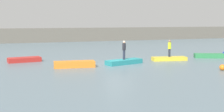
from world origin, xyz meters
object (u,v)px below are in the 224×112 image
(person_hiviz_shirt, at_px, (169,47))
(mooring_buoy, at_px, (222,67))
(rowboat_teal, at_px, (124,62))
(rowboat_green, at_px, (209,56))
(person_dark_shirt, at_px, (124,49))
(rowboat_yellow, at_px, (169,59))
(rowboat_red, at_px, (24,60))
(rowboat_orange, at_px, (74,64))

(person_hiviz_shirt, xyz_separation_m, mooring_buoy, (1.08, -6.53, -1.09))
(rowboat_teal, bearing_deg, rowboat_green, -9.81)
(person_hiviz_shirt, bearing_deg, person_dark_shirt, -171.66)
(rowboat_green, bearing_deg, rowboat_yellow, -151.21)
(rowboat_red, xyz_separation_m, rowboat_orange, (3.94, -4.87, 0.05))
(rowboat_green, xyz_separation_m, person_dark_shirt, (-10.37, -1.22, 1.16))
(rowboat_red, relative_size, mooring_buoy, 6.41)
(rowboat_orange, relative_size, mooring_buoy, 7.23)
(rowboat_orange, bearing_deg, rowboat_teal, 9.93)
(rowboat_teal, height_order, rowboat_green, rowboat_green)
(rowboat_red, xyz_separation_m, rowboat_yellow, (13.85, -3.81, -0.03))
(rowboat_green, bearing_deg, mooring_buoy, -96.53)
(rowboat_red, relative_size, rowboat_yellow, 0.89)
(mooring_buoy, bearing_deg, person_dark_shirt, 137.46)
(rowboat_red, height_order, rowboat_green, rowboat_green)
(rowboat_teal, relative_size, rowboat_yellow, 1.04)
(rowboat_teal, bearing_deg, rowboat_red, 135.61)
(person_dark_shirt, height_order, person_hiviz_shirt, person_dark_shirt)
(rowboat_red, relative_size, rowboat_orange, 0.89)
(rowboat_green, bearing_deg, person_hiviz_shirt, -151.21)
(rowboat_green, bearing_deg, rowboat_red, -166.24)
(rowboat_yellow, height_order, person_hiviz_shirt, person_hiviz_shirt)
(rowboat_orange, height_order, person_hiviz_shirt, person_hiviz_shirt)
(rowboat_teal, xyz_separation_m, rowboat_green, (10.37, 1.22, 0.01))
(rowboat_teal, xyz_separation_m, person_hiviz_shirt, (5.20, 0.76, 1.12))
(rowboat_red, bearing_deg, rowboat_green, -18.58)
(person_hiviz_shirt, relative_size, mooring_buoy, 3.55)
(rowboat_orange, height_order, rowboat_green, rowboat_orange)
(rowboat_red, bearing_deg, rowboat_teal, -36.45)
(rowboat_orange, distance_m, rowboat_green, 15.15)
(rowboat_red, height_order, rowboat_orange, rowboat_orange)
(rowboat_orange, relative_size, person_dark_shirt, 2.02)
(rowboat_red, distance_m, rowboat_yellow, 14.36)
(person_dark_shirt, xyz_separation_m, person_hiviz_shirt, (5.20, 0.76, -0.06))
(rowboat_green, relative_size, person_dark_shirt, 1.80)
(rowboat_teal, bearing_deg, rowboat_yellow, -8.16)
(rowboat_teal, xyz_separation_m, mooring_buoy, (6.29, -5.77, 0.03))
(rowboat_orange, height_order, mooring_buoy, rowboat_orange)
(rowboat_orange, bearing_deg, person_hiviz_shirt, 12.47)
(mooring_buoy, bearing_deg, rowboat_yellow, 99.41)
(rowboat_yellow, distance_m, person_hiviz_shirt, 1.14)
(rowboat_teal, bearing_deg, mooring_buoy, -59.04)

